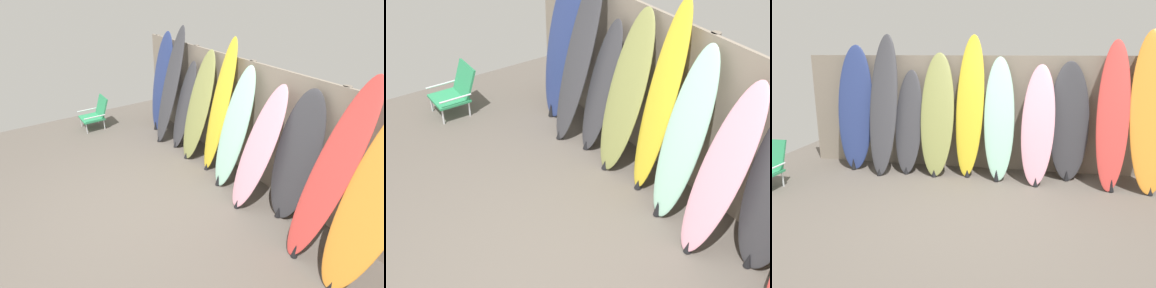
# 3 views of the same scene
# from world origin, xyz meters

# --- Properties ---
(ground) EXTENTS (7.68, 7.68, 0.00)m
(ground) POSITION_xyz_m (0.00, 0.00, 0.00)
(ground) COLOR #5B544C
(fence_back) EXTENTS (6.08, 0.11, 1.80)m
(fence_back) POSITION_xyz_m (-0.00, 2.01, 0.90)
(fence_back) COLOR gray
(fence_back) RESTS_ON ground
(surfboard_navy_0) EXTENTS (0.62, 0.55, 1.97)m
(surfboard_navy_0) POSITION_xyz_m (-2.15, 1.69, 0.98)
(surfboard_navy_0) COLOR navy
(surfboard_navy_0) RESTS_ON ground
(surfboard_charcoal_1) EXTENTS (0.47, 0.73, 2.14)m
(surfboard_charcoal_1) POSITION_xyz_m (-1.62, 1.58, 1.06)
(surfboard_charcoal_1) COLOR #38383D
(surfboard_charcoal_1) RESTS_ON ground
(surfboard_charcoal_2) EXTENTS (0.43, 0.50, 1.59)m
(surfboard_charcoal_2) POSITION_xyz_m (-1.24, 1.64, 0.78)
(surfboard_charcoal_2) COLOR #38383D
(surfboard_charcoal_2) RESTS_ON ground
(surfboard_olive_3) EXTENTS (0.54, 0.63, 1.86)m
(surfboard_olive_3) POSITION_xyz_m (-0.78, 1.64, 0.92)
(surfboard_olive_3) COLOR olive
(surfboard_olive_3) RESTS_ON ground
(surfboard_yellow_4) EXTENTS (0.48, 0.57, 2.12)m
(surfboard_yellow_4) POSITION_xyz_m (-0.28, 1.69, 1.05)
(surfboard_yellow_4) COLOR yellow
(surfboard_yellow_4) RESTS_ON ground
(surfboard_seafoam_5) EXTENTS (0.51, 0.65, 1.80)m
(surfboard_seafoam_5) POSITION_xyz_m (0.17, 1.61, 0.89)
(surfboard_seafoam_5) COLOR #9ED6BC
(surfboard_seafoam_5) RESTS_ON ground
(surfboard_pink_6) EXTENTS (0.52, 0.73, 1.69)m
(surfboard_pink_6) POSITION_xyz_m (0.74, 1.53, 0.84)
(surfboard_pink_6) COLOR pink
(surfboard_pink_6) RESTS_ON ground
(beach_chair) EXTENTS (0.50, 0.55, 0.65)m
(beach_chair) POSITION_xyz_m (-2.97, 0.51, 0.33)
(beach_chair) COLOR silver
(beach_chair) RESTS_ON ground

